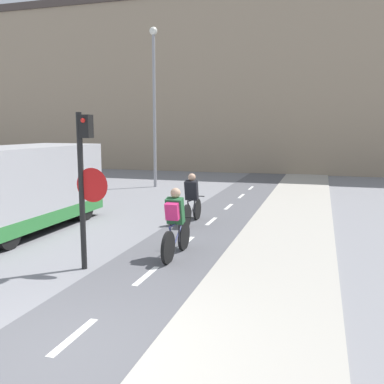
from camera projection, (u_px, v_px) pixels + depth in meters
The scene contains 8 objects.
ground_plane at pixel (52, 357), 5.28m from camera, with size 120.00×120.00×0.00m, color gray.
bike_lane at pixel (52, 356), 5.29m from camera, with size 2.20×60.00×0.02m.
building_row_background at pixel (275, 83), 27.76m from camera, with size 60.00×5.20×11.37m.
traffic_light_pole at pixel (85, 174), 8.28m from camera, with size 0.67×0.25×3.10m.
street_lamp_far at pixel (154, 92), 19.88m from camera, with size 0.36×0.36×7.36m.
cyclist_near at pixel (176, 225), 9.23m from camera, with size 0.46×1.76×1.53m.
cyclist_far at pixel (192, 201), 12.50m from camera, with size 0.46×1.71×1.50m.
van at pixel (20, 189), 11.65m from camera, with size 2.13×5.22×2.30m.
Camera 1 is at (3.09, -4.20, 2.80)m, focal length 40.00 mm.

